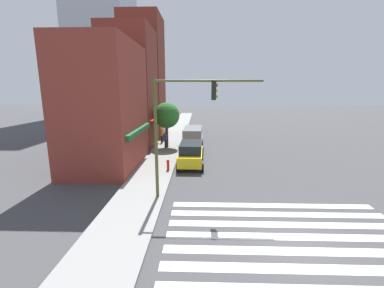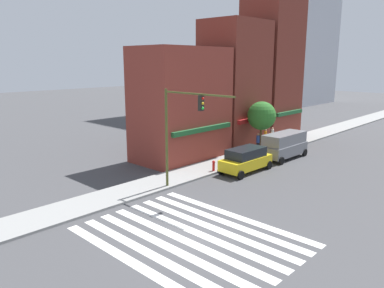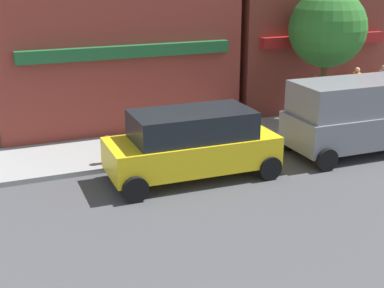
% 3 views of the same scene
% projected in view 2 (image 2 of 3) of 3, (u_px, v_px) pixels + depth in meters
% --- Properties ---
extents(ground_plane, '(200.00, 200.00, 0.00)m').
position_uv_depth(ground_plane, '(191.00, 236.00, 18.94)').
color(ground_plane, '#424244').
extents(sidewalk_left, '(120.00, 3.00, 0.15)m').
position_uv_depth(sidewalk_left, '(106.00, 198.00, 23.98)').
color(sidewalk_left, gray).
rests_on(sidewalk_left, ground_plane).
extents(crosswalk_stripes, '(7.73, 10.80, 0.01)m').
position_uv_depth(crosswalk_stripes, '(191.00, 236.00, 18.94)').
color(crosswalk_stripes, silver).
rests_on(crosswalk_stripes, ground_plane).
extents(storefront_row, '(21.93, 5.30, 15.64)m').
position_uv_depth(storefront_row, '(235.00, 84.00, 38.39)').
color(storefront_row, maroon).
rests_on(storefront_row, ground_plane).
extents(traffic_signal, '(0.32, 5.85, 6.91)m').
position_uv_depth(traffic_signal, '(180.00, 123.00, 24.37)').
color(traffic_signal, '#474C1E').
rests_on(traffic_signal, ground_plane).
extents(suv_yellow, '(4.74, 2.12, 1.94)m').
position_uv_depth(suv_yellow, '(246.00, 159.00, 29.84)').
color(suv_yellow, yellow).
rests_on(suv_yellow, ground_plane).
extents(van_grey, '(5.03, 2.22, 2.34)m').
position_uv_depth(van_grey, '(284.00, 145.00, 33.95)').
color(van_grey, slate).
rests_on(van_grey, ground_plane).
extents(pedestrian_white_shirt, '(0.32, 0.32, 1.77)m').
position_uv_depth(pedestrian_white_shirt, '(272.00, 135.00, 39.33)').
color(pedestrian_white_shirt, '#23232D').
rests_on(pedestrian_white_shirt, sidewalk_left).
extents(pedestrian_orange_vest, '(0.32, 0.32, 1.77)m').
position_uv_depth(pedestrian_orange_vest, '(265.00, 137.00, 38.41)').
color(pedestrian_orange_vest, '#23232D').
rests_on(pedestrian_orange_vest, sidewalk_left).
extents(pedestrian_blue_shirt, '(0.32, 0.32, 1.77)m').
position_uv_depth(pedestrian_blue_shirt, '(258.00, 142.00, 36.10)').
color(pedestrian_blue_shirt, '#23232D').
rests_on(pedestrian_blue_shirt, sidewalk_left).
extents(fire_hydrant, '(0.24, 0.24, 0.84)m').
position_uv_depth(fire_hydrant, '(214.00, 165.00, 29.69)').
color(fire_hydrant, red).
rests_on(fire_hydrant, sidewalk_left).
extents(street_tree, '(2.73, 2.73, 4.82)m').
position_uv_depth(street_tree, '(262.00, 116.00, 35.64)').
color(street_tree, brown).
rests_on(street_tree, sidewalk_left).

